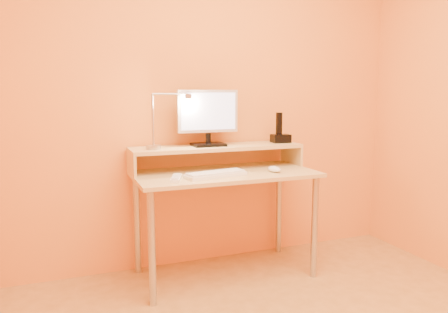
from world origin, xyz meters
name	(u,v)px	position (x,y,z in m)	size (l,w,h in m)	color
wall_back	(209,92)	(0.00, 1.50, 1.25)	(3.00, 0.04, 2.50)	orange
desk_leg_fl	(152,249)	(-0.55, 0.93, 0.35)	(0.04, 0.04, 0.69)	#ACACB2
desk_leg_fr	(315,227)	(0.55, 0.93, 0.35)	(0.04, 0.04, 0.69)	#ACACB2
desk_leg_bl	(137,224)	(-0.55, 1.43, 0.35)	(0.04, 0.04, 0.69)	#ACACB2
desk_leg_br	(279,209)	(0.55, 1.43, 0.35)	(0.04, 0.04, 0.69)	#ACACB2
desk_lower	(225,174)	(0.00, 1.18, 0.71)	(1.20, 0.60, 0.03)	tan
shelf_riser_left	(131,164)	(-0.59, 1.33, 0.79)	(0.02, 0.30, 0.14)	tan
shelf_riser_right	(291,154)	(0.59, 1.33, 0.79)	(0.02, 0.30, 0.14)	tan
desk_shelf	(217,147)	(0.00, 1.33, 0.87)	(1.20, 0.30, 0.03)	tan
monitor_foot	(208,145)	(-0.06, 1.33, 0.89)	(0.22, 0.16, 0.02)	black
monitor_neck	(208,138)	(-0.06, 1.33, 0.93)	(0.04, 0.04, 0.07)	black
monitor_panel	(208,111)	(-0.06, 1.34, 1.12)	(0.42, 0.04, 0.29)	silver
monitor_back	(207,111)	(-0.06, 1.36, 1.12)	(0.38, 0.01, 0.24)	black
monitor_screen	(209,111)	(-0.06, 1.32, 1.12)	(0.38, 0.00, 0.25)	silver
lamp_base	(153,147)	(-0.45, 1.30, 0.89)	(0.10, 0.10, 0.03)	#ACACB2
lamp_post	(153,120)	(-0.45, 1.30, 1.07)	(0.01, 0.01, 0.33)	#ACACB2
lamp_arm	(170,94)	(-0.33, 1.30, 1.24)	(0.01, 0.01, 0.24)	#ACACB2
lamp_head	(188,96)	(-0.21, 1.30, 1.22)	(0.04, 0.04, 0.03)	#ACACB2
lamp_bulb	(188,99)	(-0.21, 1.30, 1.20)	(0.03, 0.03, 0.00)	#FFEAC6
phone_dock	(281,138)	(0.50, 1.33, 0.91)	(0.13, 0.10, 0.06)	black
phone_handset	(279,124)	(0.48, 1.33, 1.02)	(0.04, 0.03, 0.16)	black
phone_led	(289,139)	(0.54, 1.28, 0.91)	(0.01, 0.00, 0.04)	#346FFE
keyboard	(216,175)	(-0.11, 1.05, 0.73)	(0.40, 0.13, 0.02)	white
mouse	(274,169)	(0.31, 1.06, 0.74)	(0.07, 0.12, 0.04)	white
remote_control	(176,178)	(-0.37, 1.05, 0.73)	(0.05, 0.20, 0.02)	white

